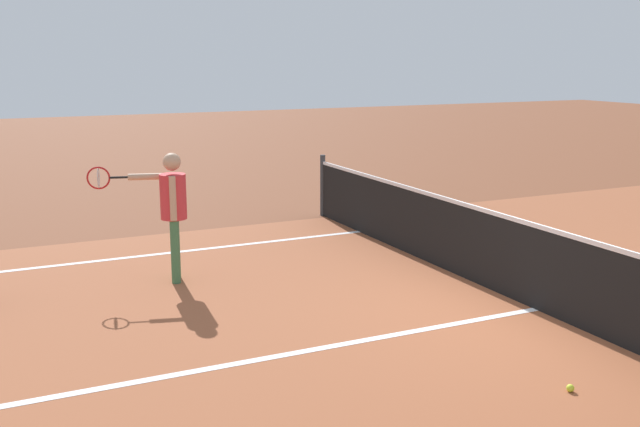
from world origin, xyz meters
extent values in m
plane|color=brown|center=(0.00, 0.00, 0.00)|extent=(60.00, 60.00, 0.00)
cube|color=#9E5433|center=(0.00, 0.00, 0.00)|extent=(10.62, 24.40, 0.00)
cube|color=white|center=(0.00, -3.20, 0.00)|extent=(0.10, 6.40, 0.01)
cylinder|color=#33383D|center=(-5.48, 0.00, 0.54)|extent=(0.09, 0.09, 1.07)
cube|color=black|center=(0.00, 0.00, 0.46)|extent=(10.95, 0.02, 0.91)
cube|color=white|center=(0.00, 0.00, 0.94)|extent=(10.95, 0.03, 0.05)
cylinder|color=#3F7247|center=(-2.67, -3.34, 0.39)|extent=(0.11, 0.11, 0.79)
cylinder|color=#3F7247|center=(-2.88, -3.29, 0.39)|extent=(0.11, 0.11, 0.79)
cylinder|color=red|center=(-2.77, -3.32, 1.07)|extent=(0.32, 0.32, 0.55)
sphere|color=tan|center=(-2.77, -3.32, 1.49)|extent=(0.22, 0.22, 0.22)
cylinder|color=tan|center=(-2.61, -3.36, 1.07)|extent=(0.08, 0.08, 0.54)
cylinder|color=tan|center=(-3.01, -3.53, 1.29)|extent=(0.22, 0.54, 0.08)
cylinder|color=black|center=(-3.11, -3.89, 1.29)|extent=(0.09, 0.22, 0.03)
torus|color=red|center=(-3.17, -4.13, 1.29)|extent=(0.10, 0.28, 0.28)
cylinder|color=silver|center=(-3.17, -4.13, 1.29)|extent=(0.24, 0.07, 0.25)
sphere|color=#CCE033|center=(1.74, -1.16, 0.03)|extent=(0.07, 0.07, 0.07)
camera|label=1|loc=(6.07, -5.52, 2.75)|focal=41.87mm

